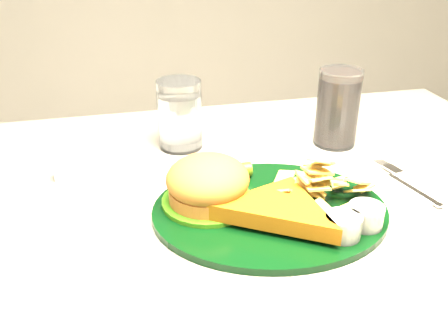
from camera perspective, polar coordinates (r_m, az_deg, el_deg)
The scene contains 5 objects.
dinner_plate at distance 0.73m, azimuth 5.36°, elevation -2.62°, with size 0.35×0.29×0.08m, color black, non-canonical shape.
water_glass at distance 0.94m, azimuth -5.07°, elevation 6.09°, with size 0.08×0.08×0.13m, color white.
cola_glass at distance 0.97m, azimuth 12.85°, elevation 6.71°, with size 0.08×0.08×0.15m, color black.
fork_napkin at distance 0.86m, azimuth 20.58°, elevation -2.08°, with size 0.11×0.15×0.01m, color silver, non-canonical shape.
ramekin at distance 0.88m, azimuth -17.75°, elevation -0.49°, with size 0.04×0.04×0.02m, color white.
Camera 1 is at (-0.17, -0.67, 1.15)m, focal length 40.00 mm.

